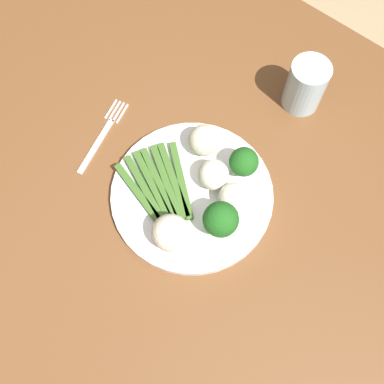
# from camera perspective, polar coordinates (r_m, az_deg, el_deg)

# --- Properties ---
(ground_plane) EXTENTS (6.00, 6.00, 0.02)m
(ground_plane) POSITION_cam_1_polar(r_m,az_deg,el_deg) (1.53, -2.18, -11.29)
(ground_plane) COLOR tan
(dining_table) EXTENTS (1.22, 1.05, 0.75)m
(dining_table) POSITION_cam_1_polar(r_m,az_deg,el_deg) (0.89, -3.70, -2.90)
(dining_table) COLOR brown
(dining_table) RESTS_ON ground_plane
(plate) EXTENTS (0.28, 0.28, 0.01)m
(plate) POSITION_cam_1_polar(r_m,az_deg,el_deg) (0.78, -0.00, -0.35)
(plate) COLOR white
(plate) RESTS_ON dining_table
(asparagus_bundle) EXTENTS (0.16, 0.14, 0.01)m
(asparagus_bundle) POSITION_cam_1_polar(r_m,az_deg,el_deg) (0.78, -4.03, 0.74)
(asparagus_bundle) COLOR #3D6626
(asparagus_bundle) RESTS_ON plate
(broccoli_back_right) EXTENTS (0.05, 0.05, 0.06)m
(broccoli_back_right) POSITION_cam_1_polar(r_m,az_deg,el_deg) (0.76, 6.47, 3.71)
(broccoli_back_right) COLOR #4C7F2B
(broccoli_back_right) RESTS_ON plate
(broccoli_left) EXTENTS (0.06, 0.06, 0.07)m
(broccoli_left) POSITION_cam_1_polar(r_m,az_deg,el_deg) (0.72, 3.60, -3.45)
(broccoli_left) COLOR #4C7F2B
(broccoli_left) RESTS_ON plate
(cauliflower_front_left) EXTENTS (0.05, 0.05, 0.05)m
(cauliflower_front_left) POSITION_cam_1_polar(r_m,az_deg,el_deg) (0.75, 5.19, -0.72)
(cauliflower_front_left) COLOR white
(cauliflower_front_left) RESTS_ON plate
(cauliflower_edge) EXTENTS (0.05, 0.05, 0.05)m
(cauliflower_edge) POSITION_cam_1_polar(r_m,az_deg,el_deg) (0.79, 1.50, 6.46)
(cauliflower_edge) COLOR beige
(cauliflower_edge) RESTS_ON plate
(cauliflower_mid) EXTENTS (0.06, 0.06, 0.06)m
(cauliflower_mid) POSITION_cam_1_polar(r_m,az_deg,el_deg) (0.72, -2.70, -5.09)
(cauliflower_mid) COLOR silver
(cauliflower_mid) RESTS_ON plate
(cauliflower_back) EXTENTS (0.05, 0.05, 0.05)m
(cauliflower_back) POSITION_cam_1_polar(r_m,az_deg,el_deg) (0.76, 2.70, 2.18)
(cauliflower_back) COLOR white
(cauliflower_back) RESTS_ON plate
(fork) EXTENTS (0.06, 0.16, 0.00)m
(fork) POSITION_cam_1_polar(r_m,az_deg,el_deg) (0.85, -11.18, 6.87)
(fork) COLOR silver
(fork) RESTS_ON dining_table
(water_glass) EXTENTS (0.07, 0.07, 0.10)m
(water_glass) POSITION_cam_1_polar(r_m,az_deg,el_deg) (0.86, 13.96, 12.74)
(water_glass) COLOR silver
(water_glass) RESTS_ON dining_table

